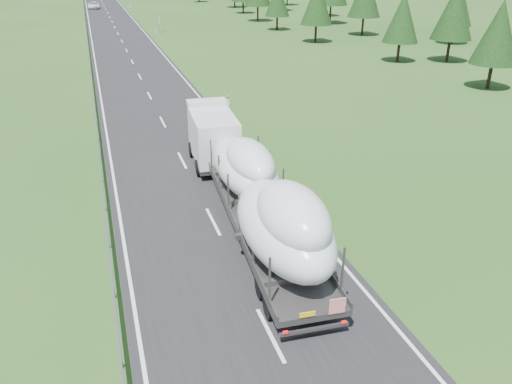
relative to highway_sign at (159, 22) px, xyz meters
name	(u,v)px	position (x,y,z in m)	size (l,w,h in m)	color
ground	(270,335)	(-7.20, -80.00, -1.81)	(400.00, 400.00, 0.00)	#264818
road_surface	(112,21)	(-7.20, 20.00, -1.80)	(10.00, 400.00, 0.02)	black
guardrail	(85,19)	(-12.50, 19.94, -1.21)	(0.10, 400.00, 0.76)	slate
highway_sign	(159,22)	(0.00, 0.00, 0.00)	(0.08, 0.90, 2.60)	slate
boat_truck	(253,182)	(-5.31, -71.92, 0.61)	(3.82, 20.43, 4.67)	silver
distant_van	(94,5)	(-9.98, 48.78, -0.98)	(2.75, 5.96, 1.66)	white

